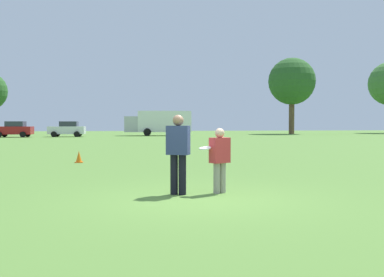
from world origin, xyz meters
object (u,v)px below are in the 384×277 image
Objects in this scene: player_defender at (220,157)px; box_truck at (159,122)px; player_thrower at (178,150)px; frisbee at (205,148)px; traffic_cone at (79,157)px; parked_car_center at (14,129)px; parked_car_mid_right at (67,129)px.

player_defender is 0.17× the size of box_truck.
player_defender is at bearing 4.42° from player_thrower.
frisbee is at bearing -169.22° from player_defender.
player_thrower is 0.99m from player_defender.
player_defender reaches higher than frisbee.
traffic_cone is 0.11× the size of parked_car_center.
player_thrower is 0.62m from frisbee.
player_defender is 9.44m from traffic_cone.
parked_car_center is at bearing 107.24° from player_thrower.
frisbee reaches higher than traffic_cone.
box_truck is (11.20, 3.17, 0.83)m from parked_car_mid_right.
player_thrower is at bearing -70.98° from traffic_cone.
player_thrower reaches higher than traffic_cone.
player_defender is 3.10× the size of traffic_cone.
traffic_cone is (-2.98, 8.63, -0.78)m from player_thrower.
player_thrower is 44.82m from parked_car_mid_right.
parked_car_mid_right is 0.50× the size of box_truck.
frisbee is 47.43m from box_truck.
traffic_cone is (-3.94, 8.56, -0.60)m from player_defender.
player_defender is 0.41m from frisbee.
parked_car_center is (-10.52, 34.85, 0.69)m from traffic_cone.
traffic_cone is at bearing 114.74° from player_defender.
parked_car_center and parked_car_mid_right have the same top height.
traffic_cone is 39.28m from box_truck.
parked_car_center is at bearing 107.98° from frisbee.
box_truck is (3.56, 47.34, 0.74)m from player_thrower.
player_thrower is 1.20× the size of player_defender.
player_defender is at bearing -65.26° from traffic_cone.
frisbee is 0.03× the size of box_truck.
frisbee is at bearing -79.41° from parked_car_mid_right.
traffic_cone is at bearing -73.21° from parked_car_center.
frisbee is at bearing 0.71° from player_thrower.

